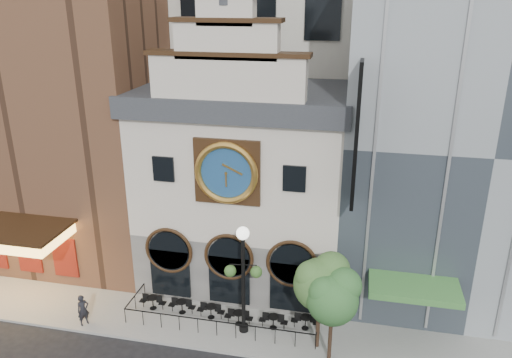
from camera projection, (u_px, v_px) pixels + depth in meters
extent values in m
plane|color=black|center=(210.00, 352.00, 25.79)|extent=(120.00, 120.00, 0.00)
cube|color=gray|center=(223.00, 322.00, 28.06)|extent=(44.00, 5.00, 0.15)
cube|color=#605E5B|center=(246.00, 244.00, 32.37)|extent=(12.00, 8.00, 4.00)
cube|color=beige|center=(245.00, 164.00, 30.46)|extent=(12.00, 8.00, 7.00)
cube|color=#2D3035|center=(245.00, 97.00, 29.03)|extent=(12.60, 8.60, 1.20)
cube|color=black|center=(227.00, 172.00, 26.41)|extent=(3.60, 0.25, 3.60)
cylinder|color=navy|center=(226.00, 173.00, 26.28)|extent=(3.10, 0.12, 3.10)
torus|color=gold|center=(226.00, 173.00, 26.20)|extent=(3.46, 0.36, 3.46)
cube|color=brown|center=(61.00, 70.00, 33.13)|extent=(14.00, 12.00, 25.00)
cube|color=#FFBF59|center=(5.00, 233.00, 28.96)|extent=(7.00, 3.40, 0.70)
cube|color=black|center=(4.00, 226.00, 28.81)|extent=(7.40, 3.80, 0.15)
cube|color=maroon|center=(29.00, 253.00, 31.24)|extent=(5.60, 0.15, 2.60)
cube|color=gray|center=(471.00, 128.00, 28.84)|extent=(14.00, 12.00, 20.00)
cube|color=#468A3F|center=(414.00, 288.00, 25.17)|extent=(4.50, 2.40, 0.35)
cube|color=black|center=(357.00, 136.00, 23.35)|extent=(0.18, 1.60, 7.00)
cylinder|color=black|center=(152.00, 298.00, 28.88)|extent=(0.68, 0.68, 0.03)
cylinder|color=black|center=(153.00, 303.00, 29.01)|extent=(0.06, 0.06, 0.72)
cylinder|color=black|center=(182.00, 302.00, 28.50)|extent=(0.68, 0.68, 0.03)
cylinder|color=black|center=(182.00, 307.00, 28.63)|extent=(0.06, 0.06, 0.72)
cylinder|color=black|center=(211.00, 306.00, 28.06)|extent=(0.68, 0.68, 0.03)
cylinder|color=black|center=(211.00, 312.00, 28.19)|extent=(0.06, 0.06, 0.72)
cylinder|color=black|center=(239.00, 313.00, 27.50)|extent=(0.68, 0.68, 0.03)
cylinder|color=black|center=(239.00, 318.00, 27.63)|extent=(0.06, 0.06, 0.72)
cylinder|color=black|center=(273.00, 317.00, 27.18)|extent=(0.68, 0.68, 0.03)
cylinder|color=black|center=(273.00, 322.00, 27.30)|extent=(0.06, 0.06, 0.72)
cylinder|color=black|center=(306.00, 317.00, 27.13)|extent=(0.68, 0.68, 0.03)
cylinder|color=black|center=(305.00, 323.00, 27.26)|extent=(0.06, 0.06, 0.72)
imported|color=black|center=(83.00, 310.00, 27.46)|extent=(0.74, 0.79, 1.81)
cylinder|color=black|center=(243.00, 286.00, 26.24)|extent=(0.20, 0.20, 5.68)
cylinder|color=black|center=(244.00, 328.00, 27.17)|extent=(0.50, 0.50, 0.34)
sphere|color=white|center=(243.00, 233.00, 25.17)|extent=(0.68, 0.68, 0.68)
sphere|color=#255321|center=(230.00, 271.00, 25.99)|extent=(0.64, 0.64, 0.64)
sphere|color=#255321|center=(256.00, 272.00, 25.90)|extent=(0.64, 0.64, 0.64)
cylinder|color=#382619|center=(330.00, 336.00, 24.66)|extent=(0.19, 0.19, 2.71)
sphere|color=#2A6026|center=(332.00, 300.00, 23.92)|extent=(2.52, 2.52, 2.52)
sphere|color=#2A6026|center=(344.00, 285.00, 23.85)|extent=(1.74, 1.74, 1.74)
sphere|color=#2A6026|center=(324.00, 292.00, 23.65)|extent=(1.55, 1.55, 1.55)
cylinder|color=#382619|center=(318.00, 323.00, 25.55)|extent=(0.21, 0.21, 2.88)
sphere|color=#396327|center=(320.00, 285.00, 24.76)|extent=(2.67, 2.67, 2.67)
sphere|color=#396327|center=(332.00, 270.00, 24.69)|extent=(1.85, 1.85, 1.85)
sphere|color=#396327|center=(312.00, 277.00, 24.47)|extent=(1.65, 1.65, 1.65)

